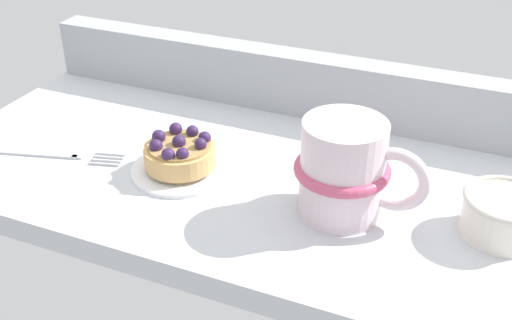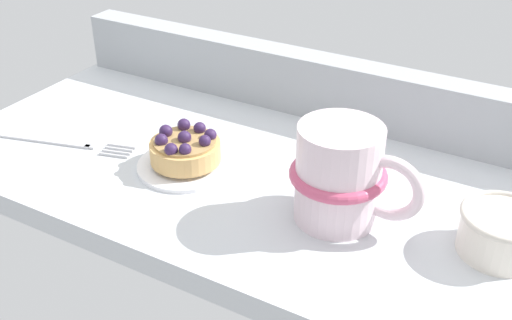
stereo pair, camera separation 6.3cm
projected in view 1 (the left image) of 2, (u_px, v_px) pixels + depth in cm
name	position (u px, v px, depth cm)	size (l,w,h in cm)	color
ground_plane	(256.00, 180.00, 68.83)	(73.19, 35.30, 2.66)	silver
window_rail_back	(304.00, 84.00, 78.54)	(71.73, 3.98, 7.70)	#9EA3A8
dessert_plate	(181.00, 168.00, 67.57)	(10.85, 10.85, 0.94)	white
raspberry_tart	(180.00, 152.00, 66.58)	(7.73, 7.73, 3.63)	tan
coffee_mug	(345.00, 170.00, 58.80)	(12.99, 9.30, 9.84)	silver
dessert_fork	(51.00, 154.00, 70.41)	(17.08, 6.07, 0.60)	#B7B7BC
sugar_bowl	(503.00, 214.00, 57.15)	(7.84, 7.84, 4.23)	silver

